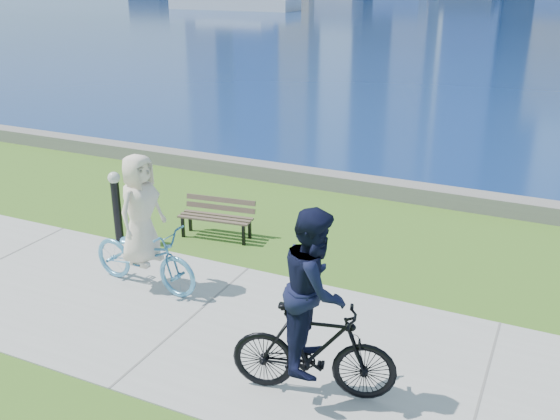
# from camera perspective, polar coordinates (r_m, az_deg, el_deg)

# --- Properties ---
(ground) EXTENTS (320.00, 320.00, 0.00)m
(ground) POSITION_cam_1_polar(r_m,az_deg,el_deg) (9.08, -8.20, -9.87)
(ground) COLOR #345D18
(ground) RESTS_ON ground
(concrete_path) EXTENTS (80.00, 3.50, 0.02)m
(concrete_path) POSITION_cam_1_polar(r_m,az_deg,el_deg) (9.07, -8.21, -9.82)
(concrete_path) COLOR #989893
(concrete_path) RESTS_ON ground
(seawall) EXTENTS (90.00, 0.50, 0.35)m
(seawall) POSITION_cam_1_polar(r_m,az_deg,el_deg) (14.10, 5.56, 2.57)
(seawall) COLOR slate
(seawall) RESTS_ON ground
(bay_water) EXTENTS (320.00, 131.00, 0.01)m
(bay_water) POSITION_cam_1_polar(r_m,az_deg,el_deg) (78.68, 22.89, 16.22)
(bay_water) COLOR navy
(bay_water) RESTS_ON ground
(ferry_near) EXTENTS (15.96, 4.56, 2.17)m
(ferry_near) POSITION_cam_1_polar(r_m,az_deg,el_deg) (80.14, -4.25, 18.44)
(ferry_near) COLOR silver
(ferry_near) RESTS_ON ground
(park_bench) EXTENTS (1.42, 0.64, 0.71)m
(park_bench) POSITION_cam_1_polar(r_m,az_deg,el_deg) (11.52, -5.75, -0.40)
(park_bench) COLOR black
(park_bench) RESTS_ON ground
(bollard_lamp) EXTENTS (0.22, 0.22, 1.34)m
(bollard_lamp) POSITION_cam_1_polar(r_m,az_deg,el_deg) (11.46, -14.74, 0.65)
(bollard_lamp) COLOR black
(bollard_lamp) RESTS_ON ground
(cyclist_woman) EXTENTS (0.84, 2.01, 2.14)m
(cyclist_woman) POSITION_cam_1_polar(r_m,az_deg,el_deg) (9.70, -12.42, -2.64)
(cyclist_woman) COLOR #54A0CD
(cyclist_woman) RESTS_ON ground
(cyclist_man) EXTENTS (0.98, 1.98, 2.31)m
(cyclist_man) POSITION_cam_1_polar(r_m,az_deg,el_deg) (7.07, 3.15, -10.05)
(cyclist_man) COLOR black
(cyclist_man) RESTS_ON ground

